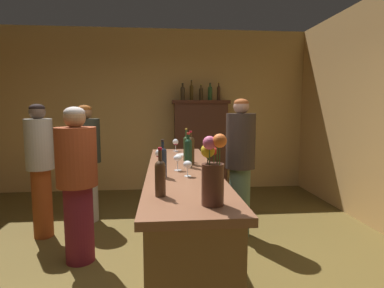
% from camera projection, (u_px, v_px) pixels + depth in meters
% --- Properties ---
extents(floor, '(8.34, 8.34, 0.00)m').
position_uv_depth(floor, '(147.00, 286.00, 2.65)').
color(floor, brown).
rests_on(floor, ground).
extents(wall_back, '(5.71, 0.12, 2.94)m').
position_uv_depth(wall_back, '(155.00, 111.00, 5.71)').
color(wall_back, tan).
rests_on(wall_back, ground).
extents(bar_counter, '(0.60, 2.61, 0.98)m').
position_uv_depth(bar_counter, '(182.00, 220.00, 2.83)').
color(bar_counter, brown).
rests_on(bar_counter, ground).
extents(display_cabinet, '(1.02, 0.39, 1.66)m').
position_uv_depth(display_cabinet, '(200.00, 145.00, 5.58)').
color(display_cabinet, '#48271B').
rests_on(display_cabinet, ground).
extents(wine_bottle_riesling, '(0.07, 0.07, 0.30)m').
position_uv_depth(wine_bottle_riesling, '(160.00, 176.00, 1.87)').
color(wine_bottle_riesling, '#48311D').
rests_on(wine_bottle_riesling, bar_counter).
extents(wine_bottle_rose, '(0.06, 0.06, 0.34)m').
position_uv_depth(wine_bottle_rose, '(186.00, 147.00, 3.14)').
color(wine_bottle_rose, '#2F4927').
rests_on(wine_bottle_rose, bar_counter).
extents(wine_bottle_chardonnay, '(0.07, 0.07, 0.32)m').
position_uv_depth(wine_bottle_chardonnay, '(191.00, 149.00, 2.95)').
color(wine_bottle_chardonnay, '#422F18').
rests_on(wine_bottle_chardonnay, bar_counter).
extents(wine_bottle_merlot, '(0.07, 0.07, 0.31)m').
position_uv_depth(wine_bottle_merlot, '(188.00, 151.00, 2.81)').
color(wine_bottle_merlot, '#183621').
rests_on(wine_bottle_merlot, bar_counter).
extents(wine_bottle_pinot, '(0.06, 0.06, 0.29)m').
position_uv_depth(wine_bottle_pinot, '(163.00, 161.00, 2.40)').
color(wine_bottle_pinot, '#1F2A3C').
rests_on(wine_bottle_pinot, bar_counter).
extents(wine_glass_front, '(0.07, 0.07, 0.13)m').
position_uv_depth(wine_glass_front, '(188.00, 165.00, 2.42)').
color(wine_glass_front, white).
rests_on(wine_glass_front, bar_counter).
extents(wine_glass_mid, '(0.07, 0.07, 0.16)m').
position_uv_depth(wine_glass_mid, '(176.00, 143.00, 3.85)').
color(wine_glass_mid, white).
rests_on(wine_glass_mid, bar_counter).
extents(wine_glass_rear, '(0.07, 0.07, 0.15)m').
position_uv_depth(wine_glass_rear, '(159.00, 154.00, 2.90)').
color(wine_glass_rear, white).
rests_on(wine_glass_rear, bar_counter).
extents(wine_glass_spare, '(0.07, 0.07, 0.14)m').
position_uv_depth(wine_glass_spare, '(178.00, 159.00, 2.65)').
color(wine_glass_spare, white).
rests_on(wine_glass_spare, bar_counter).
extents(flower_arrangement, '(0.13, 0.14, 0.40)m').
position_uv_depth(flower_arrangement, '(213.00, 173.00, 1.69)').
color(flower_arrangement, '#4F2C20').
rests_on(flower_arrangement, bar_counter).
extents(cheese_plate, '(0.18, 0.18, 0.01)m').
position_uv_depth(cheese_plate, '(184.00, 155.00, 3.53)').
color(cheese_plate, white).
rests_on(cheese_plate, bar_counter).
extents(display_bottle_left, '(0.08, 0.08, 0.30)m').
position_uv_depth(display_bottle_left, '(183.00, 93.00, 5.44)').
color(display_bottle_left, '#40321E').
rests_on(display_bottle_left, display_cabinet).
extents(display_bottle_midleft, '(0.06, 0.06, 0.35)m').
position_uv_depth(display_bottle_midleft, '(191.00, 92.00, 5.46)').
color(display_bottle_midleft, '#473412').
rests_on(display_bottle_midleft, display_cabinet).
extents(display_bottle_center, '(0.07, 0.07, 0.28)m').
position_uv_depth(display_bottle_center, '(201.00, 93.00, 5.47)').
color(display_bottle_center, '#402F17').
rests_on(display_bottle_center, display_cabinet).
extents(display_bottle_midright, '(0.08, 0.08, 0.31)m').
position_uv_depth(display_bottle_midright, '(210.00, 93.00, 5.49)').
color(display_bottle_midright, '#2C5327').
rests_on(display_bottle_midright, display_cabinet).
extents(display_bottle_right, '(0.06, 0.06, 0.32)m').
position_uv_depth(display_bottle_right, '(219.00, 92.00, 5.50)').
color(display_bottle_right, '#412716').
rests_on(display_bottle_right, display_cabinet).
extents(patron_in_navy, '(0.31, 0.31, 1.57)m').
position_uv_depth(patron_in_navy, '(40.00, 164.00, 3.58)').
color(patron_in_navy, brown).
rests_on(patron_in_navy, ground).
extents(patron_redhead, '(0.37, 0.37, 1.56)m').
position_uv_depth(patron_redhead, '(86.00, 159.00, 4.10)').
color(patron_redhead, '#9A958F').
rests_on(patron_redhead, ground).
extents(patron_by_cabinet, '(0.39, 0.39, 1.54)m').
position_uv_depth(patron_by_cabinet, '(77.00, 179.00, 2.99)').
color(patron_by_cabinet, maroon).
rests_on(patron_by_cabinet, ground).
extents(bartender, '(0.34, 0.34, 1.63)m').
position_uv_depth(bartender, '(240.00, 162.00, 3.61)').
color(bartender, '#4B6452').
rests_on(bartender, ground).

